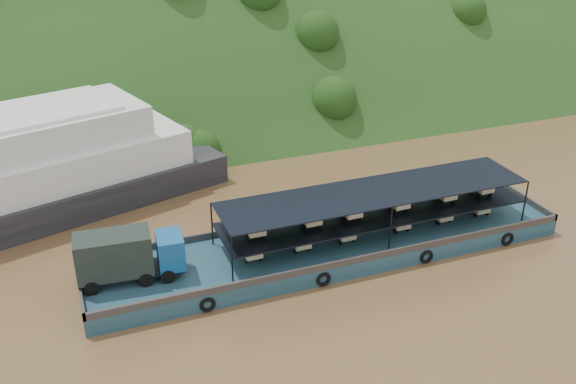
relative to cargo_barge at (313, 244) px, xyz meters
name	(u,v)px	position (x,y,z in m)	size (l,w,h in m)	color
ground	(327,242)	(1.88, 1.72, -1.16)	(160.00, 160.00, 0.00)	brown
hillside	(208,102)	(1.88, 37.72, -1.16)	(140.00, 28.00, 28.00)	#163613
cargo_barge	(313,244)	(0.00, 0.00, 0.00)	(35.00, 7.18, 4.65)	#143B48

